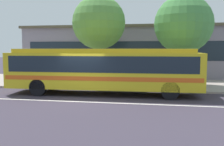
{
  "coord_description": "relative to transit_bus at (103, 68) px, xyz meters",
  "views": [
    {
      "loc": [
        4.15,
        -13.59,
        2.79
      ],
      "look_at": [
        1.45,
        1.7,
        1.3
      ],
      "focal_mm": 41.37,
      "sensor_mm": 36.0,
      "label": 1
    }
  ],
  "objects": [
    {
      "name": "station_building",
      "position": [
        0.92,
        11.48,
        0.85
      ],
      "size": [
        21.42,
        7.8,
        4.91
      ],
      "color": "gray",
      "rests_on": "ground_plane"
    },
    {
      "name": "sidewalk_slab",
      "position": [
        -0.94,
        5.35,
        -1.55
      ],
      "size": [
        60.0,
        8.0,
        0.12
      ],
      "primitive_type": "cube",
      "color": "#A3948A",
      "rests_on": "ground_plane"
    },
    {
      "name": "transit_bus",
      "position": [
        0.0,
        0.0,
        0.0
      ],
      "size": [
        11.56,
        2.79,
        2.76
      ],
      "color": "gold",
      "rests_on": "ground_plane"
    },
    {
      "name": "street_tree_mid_block",
      "position": [
        4.99,
        4.06,
        2.87
      ],
      "size": [
        4.16,
        4.16,
        6.46
      ],
      "color": "brown",
      "rests_on": "sidewalk_slab"
    },
    {
      "name": "street_tree_near_stop",
      "position": [
        -1.24,
        4.26,
        3.12
      ],
      "size": [
        4.05,
        4.05,
        6.64
      ],
      "color": "brown",
      "rests_on": "sidewalk_slab"
    },
    {
      "name": "lane_stripe_center",
      "position": [
        -0.94,
        -2.36,
        -1.61
      ],
      "size": [
        56.0,
        0.16,
        0.01
      ],
      "primitive_type": "cube",
      "color": "silver",
      "rests_on": "ground_plane"
    },
    {
      "name": "pedestrian_waiting_near_sign",
      "position": [
        3.66,
        3.26,
        -0.5
      ],
      "size": [
        0.37,
        0.37,
        1.7
      ],
      "color": "#1F324A",
      "rests_on": "sidewalk_slab"
    },
    {
      "name": "ground_plane",
      "position": [
        -0.94,
        -1.56,
        -1.61
      ],
      "size": [
        120.0,
        120.0,
        0.0
      ],
      "primitive_type": "plane",
      "color": "#3A3341"
    }
  ]
}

